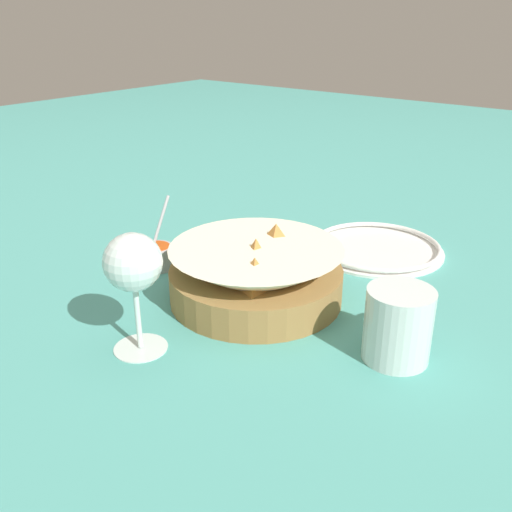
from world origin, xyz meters
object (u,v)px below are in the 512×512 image
at_px(sauce_cup, 155,256).
at_px(beer_mug, 397,328).
at_px(wine_glass, 133,267).
at_px(side_plate, 376,247).
at_px(food_basket, 256,275).

distance_m(sauce_cup, beer_mug, 0.43).
relative_size(wine_glass, side_plate, 0.67).
height_order(sauce_cup, beer_mug, sauce_cup).
bearing_deg(side_plate, sauce_cup, 138.94).
xyz_separation_m(beer_mug, side_plate, (0.29, 0.17, -0.04)).
bearing_deg(beer_mug, sauce_cup, 90.03).
distance_m(sauce_cup, wine_glass, 0.26).
relative_size(sauce_cup, wine_glass, 0.75).
height_order(food_basket, beer_mug, food_basket).
bearing_deg(sauce_cup, side_plate, -41.06).
bearing_deg(side_plate, wine_glass, 169.44).
bearing_deg(side_plate, food_basket, 168.28).
xyz_separation_m(food_basket, beer_mug, (-0.02, -0.23, 0.00)).
relative_size(sauce_cup, side_plate, 0.50).
bearing_deg(food_basket, beer_mug, -94.31).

